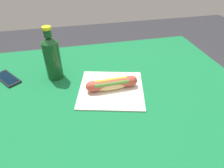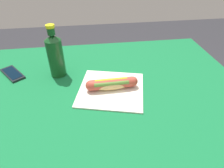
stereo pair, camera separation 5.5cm
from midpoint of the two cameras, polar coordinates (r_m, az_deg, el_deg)
name	(u,v)px [view 2 (the right image)]	position (r m, az deg, el deg)	size (l,w,h in m)	color
dining_table	(112,114)	(0.92, 1.62, -8.59)	(1.17, 0.95, 0.77)	brown
paper_wrapper	(112,89)	(0.84, 1.87, -1.53)	(0.27, 0.26, 0.01)	silver
hot_dog	(112,84)	(0.82, 1.93, -0.01)	(0.22, 0.06, 0.05)	#E5BC75
cell_phone	(13,74)	(1.03, -25.47, 2.70)	(0.14, 0.15, 0.01)	black
soda_bottle	(55,55)	(0.91, -14.39, 8.18)	(0.07, 0.07, 0.24)	#14471E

